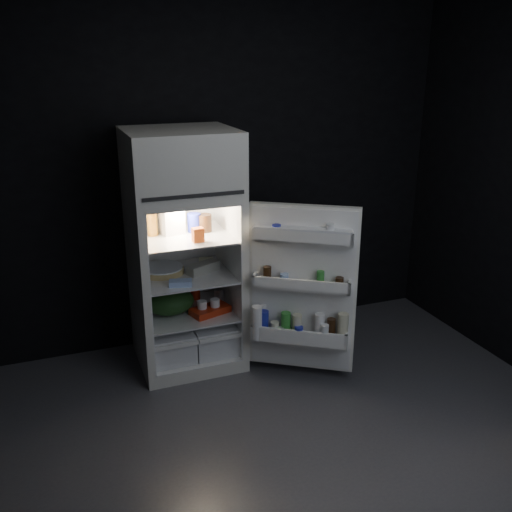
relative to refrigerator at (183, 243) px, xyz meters
name	(u,v)px	position (x,y,z in m)	size (l,w,h in m)	color
floor	(290,451)	(0.29, -1.32, -0.96)	(4.00, 3.40, 0.00)	#49494E
wall_back	(206,177)	(0.29, 0.38, 0.39)	(4.00, 0.00, 2.70)	black
refrigerator	(183,243)	(0.00, 0.00, 0.00)	(0.76, 0.71, 1.78)	white
fridge_door	(302,293)	(0.69, -0.58, -0.28)	(0.71, 0.55, 1.22)	white
milk_jug	(171,217)	(-0.08, 0.04, 0.19)	(0.16, 0.16, 0.24)	white
mayo_jar	(194,223)	(0.09, 0.01, 0.14)	(0.10, 0.10, 0.14)	#1C2598
jam_jar	(205,223)	(0.16, -0.01, 0.14)	(0.10, 0.10, 0.13)	black
amber_bottle	(152,221)	(-0.21, 0.03, 0.18)	(0.07, 0.07, 0.22)	orange
small_carton	(198,235)	(0.05, -0.23, 0.12)	(0.08, 0.06, 0.10)	#BF4A16
egg_carton	(203,268)	(0.13, -0.06, -0.19)	(0.26, 0.10, 0.07)	gray
pie	(162,270)	(-0.16, 0.03, -0.21)	(0.32, 0.32, 0.04)	tan
flat_package	(181,283)	(-0.09, -0.26, -0.21)	(0.16, 0.08, 0.04)	#8EAADC
wrapped_pkg	(206,262)	(0.19, 0.08, -0.20)	(0.11, 0.09, 0.05)	beige
produce_bag	(170,301)	(-0.13, -0.05, -0.43)	(0.36, 0.31, 0.20)	#193815
yogurt_tray	(210,310)	(0.15, -0.15, -0.50)	(0.29, 0.16, 0.05)	#AC270E
small_can_red	(195,293)	(0.12, 0.15, -0.48)	(0.08, 0.08, 0.09)	#AC270E
small_can_silver	(219,295)	(0.28, 0.06, -0.48)	(0.08, 0.08, 0.09)	silver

